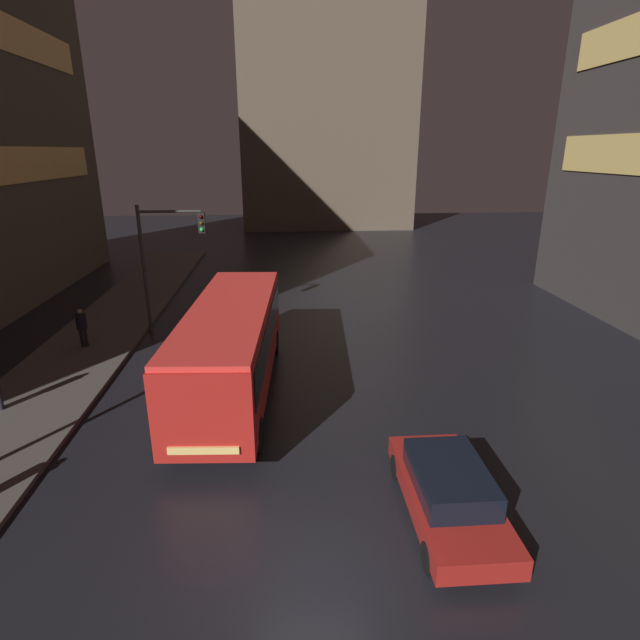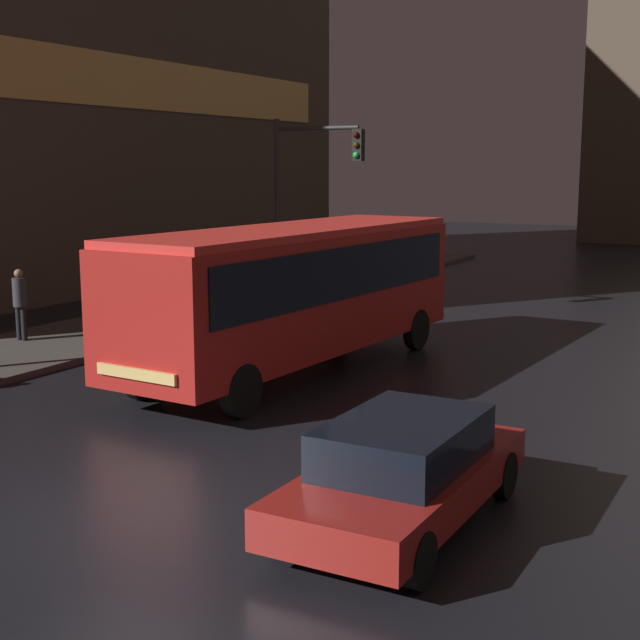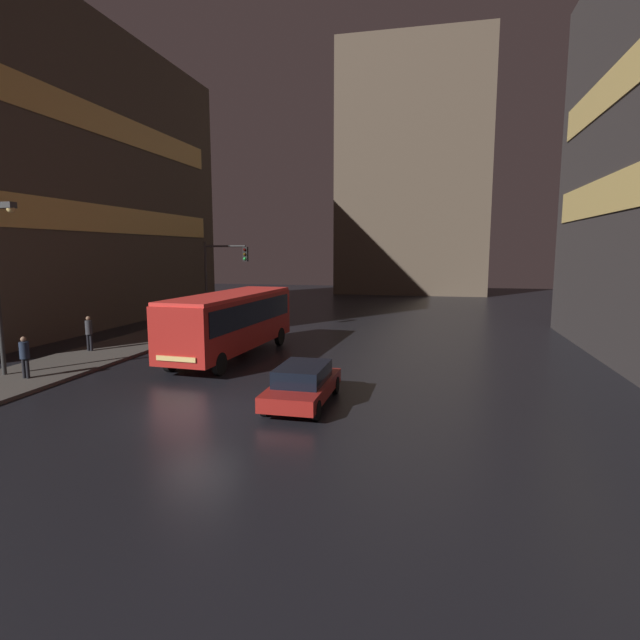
{
  "view_description": "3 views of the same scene",
  "coord_description": "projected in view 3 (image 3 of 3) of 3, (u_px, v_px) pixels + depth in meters",
  "views": [
    {
      "loc": [
        -0.47,
        -7.73,
        8.13
      ],
      "look_at": [
        0.95,
        11.51,
        1.55
      ],
      "focal_mm": 28.0,
      "sensor_mm": 36.0,
      "label": 1
    },
    {
      "loc": [
        7.43,
        -8.37,
        4.52
      ],
      "look_at": [
        -1.46,
        7.84,
        1.3
      ],
      "focal_mm": 50.0,
      "sensor_mm": 36.0,
      "label": 2
    },
    {
      "loc": [
        7.54,
        -14.7,
        5.31
      ],
      "look_at": [
        1.97,
        9.49,
        1.85
      ],
      "focal_mm": 28.0,
      "sensor_mm": 36.0,
      "label": 3
    }
  ],
  "objects": [
    {
      "name": "ground_plane",
      "position": [
        198.0,
        411.0,
        16.59
      ],
      "size": [
        120.0,
        120.0,
        0.0
      ],
      "primitive_type": "plane",
      "color": "black"
    },
    {
      "name": "building_far_backdrop",
      "position": [
        413.0,
        174.0,
        62.76
      ],
      "size": [
        18.07,
        12.0,
        29.77
      ],
      "color": "brown",
      "rests_on": "ground"
    },
    {
      "name": "building_left_tower",
      "position": [
        58.0,
        181.0,
        35.71
      ],
      "size": [
        10.07,
        29.65,
        20.54
      ],
      "color": "#4C4238",
      "rests_on": "ground"
    },
    {
      "name": "pedestrian_mid",
      "position": [
        89.0,
        331.0,
        25.73
      ],
      "size": [
        0.39,
        0.39,
        1.81
      ],
      "rotation": [
        0.0,
        0.0,
        1.7
      ],
      "color": "black",
      "rests_on": "sidewalk_left"
    },
    {
      "name": "sidewalk_left",
      "position": [
        134.0,
        344.0,
        28.24
      ],
      "size": [
        4.0,
        48.0,
        0.15
      ],
      "color": "#47423D",
      "rests_on": "ground"
    },
    {
      "name": "pedestrian_far",
      "position": [
        25.0,
        354.0,
        20.17
      ],
      "size": [
        0.39,
        0.39,
        1.72
      ],
      "rotation": [
        0.0,
        0.0,
        4.66
      ],
      "color": "black",
      "rests_on": "sidewalk_left"
    },
    {
      "name": "traffic_light_main",
      "position": [
        221.0,
        272.0,
        31.66
      ],
      "size": [
        2.96,
        0.35,
        5.88
      ],
      "color": "#2D2D2D",
      "rests_on": "ground"
    },
    {
      "name": "bus_near",
      "position": [
        231.0,
        318.0,
        24.86
      ],
      "size": [
        3.17,
        10.19,
        3.2
      ],
      "rotation": [
        0.0,
        0.0,
        3.08
      ],
      "color": "#AD1E19",
      "rests_on": "ground"
    },
    {
      "name": "pedestrian_near",
      "position": [
        159.0,
        318.0,
        30.87
      ],
      "size": [
        0.59,
        0.59,
        1.67
      ],
      "rotation": [
        0.0,
        0.0,
        2.53
      ],
      "color": "black",
      "rests_on": "sidewalk_left"
    },
    {
      "name": "car_taxi",
      "position": [
        303.0,
        384.0,
        17.32
      ],
      "size": [
        1.9,
        4.46,
        1.38
      ],
      "rotation": [
        0.0,
        0.0,
        3.14
      ],
      "color": "maroon",
      "rests_on": "ground"
    },
    {
      "name": "street_lamp_sidewalk",
      "position": [
        0.0,
        261.0,
        20.2
      ],
      "size": [
        1.25,
        0.36,
        7.1
      ],
      "color": "#2D2D2D",
      "rests_on": "sidewalk_left"
    }
  ]
}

